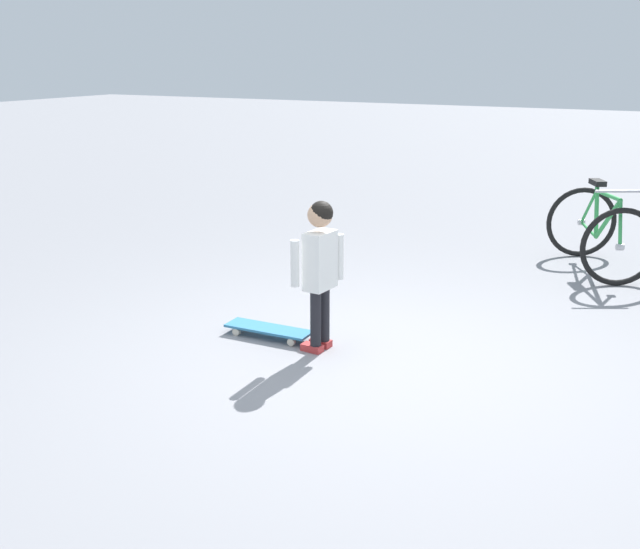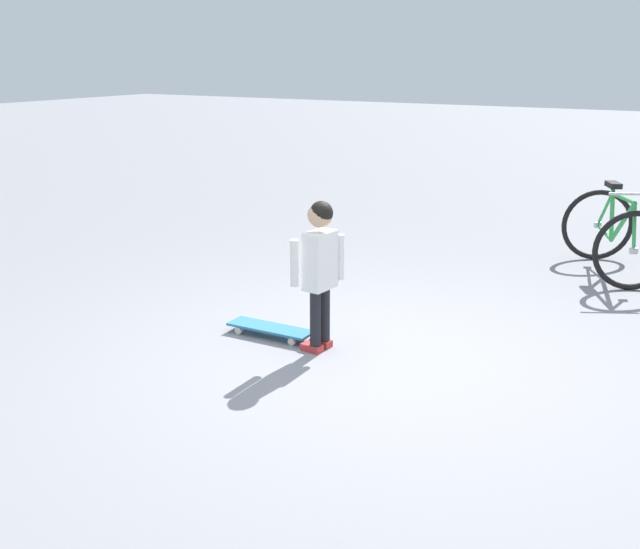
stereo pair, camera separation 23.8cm
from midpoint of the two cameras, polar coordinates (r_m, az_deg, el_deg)
ground_plane at (r=5.13m, az=5.06°, el=-6.77°), size 50.00×50.00×0.00m
child_person at (r=5.15m, az=1.31°, el=1.13°), size 0.25×0.35×1.06m
skateboard at (r=5.58m, az=-2.53°, el=-4.09°), size 0.66×0.20×0.07m
bicycle_mid at (r=7.61m, az=22.11°, el=2.81°), size 1.12×1.28×0.85m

